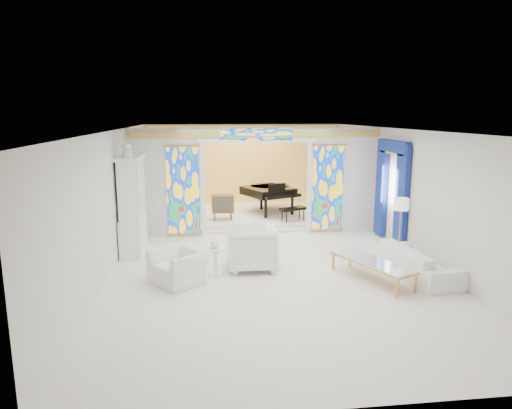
{
  "coord_description": "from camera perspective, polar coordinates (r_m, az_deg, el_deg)",
  "views": [
    {
      "loc": [
        -1.51,
        -10.57,
        3.36
      ],
      "look_at": [
        -0.22,
        0.2,
        1.2
      ],
      "focal_mm": 32.0,
      "sensor_mm": 36.0,
      "label": 1
    }
  ],
  "objects": [
    {
      "name": "side_table",
      "position": [
        9.75,
        -5.1,
        -6.56
      ],
      "size": [
        0.61,
        0.61,
        0.59
      ],
      "rotation": [
        0.0,
        0.0,
        -0.36
      ],
      "color": "white",
      "rests_on": "floor"
    },
    {
      "name": "gold_curtain_back",
      "position": [
        16.62,
        -1.57,
        4.81
      ],
      "size": [
        6.7,
        0.1,
        2.9
      ],
      "primitive_type": "cube",
      "color": "#F5C055",
      "rests_on": "wall_back"
    },
    {
      "name": "blue_drapes",
      "position": [
        12.42,
        16.56,
        2.52
      ],
      "size": [
        0.14,
        1.85,
        2.65
      ],
      "color": "navy",
      "rests_on": "wall_right"
    },
    {
      "name": "coffee_table",
      "position": [
        9.64,
        14.3,
        -7.03
      ],
      "size": [
        1.33,
        2.01,
        0.43
      ],
      "rotation": [
        0.0,
        0.0,
        0.42
      ],
      "color": "silver",
      "rests_on": "floor"
    },
    {
      "name": "wall_right",
      "position": [
        11.85,
        18.31,
        1.63
      ],
      "size": [
        0.02,
        12.0,
        3.0
      ],
      "primitive_type": "cube",
      "color": "silver",
      "rests_on": "floor"
    },
    {
      "name": "wall_back",
      "position": [
        16.74,
        -1.61,
        4.86
      ],
      "size": [
        7.0,
        0.02,
        3.0
      ],
      "primitive_type": "cube",
      "color": "silver",
      "rests_on": "floor"
    },
    {
      "name": "stained_glass_left",
      "position": [
        12.64,
        -9.08,
        1.72
      ],
      "size": [
        0.9,
        0.04,
        2.4
      ],
      "primitive_type": "cube",
      "color": "gold",
      "rests_on": "partition_wall"
    },
    {
      "name": "grand_piano",
      "position": [
        15.02,
        1.74,
        1.7
      ],
      "size": [
        1.94,
        2.88,
        1.02
      ],
      "rotation": [
        0.0,
        0.0,
        0.43
      ],
      "color": "black",
      "rests_on": "alcove_platform"
    },
    {
      "name": "tv_console",
      "position": [
        13.96,
        -4.19,
        0.11
      ],
      "size": [
        0.67,
        0.47,
        0.76
      ],
      "rotation": [
        0.0,
        0.0,
        0.03
      ],
      "color": "brown",
      "rests_on": "alcove_platform"
    },
    {
      "name": "stained_glass_right",
      "position": [
        13.12,
        8.94,
        2.07
      ],
      "size": [
        0.9,
        0.04,
        2.4
      ],
      "primitive_type": "cube",
      "color": "gold",
      "rests_on": "partition_wall"
    },
    {
      "name": "alcove_platform",
      "position": [
        15.11,
        -0.92,
        -1.26
      ],
      "size": [
        6.8,
        3.8,
        0.18
      ],
      "primitive_type": "cube",
      "color": "white",
      "rests_on": "floor"
    },
    {
      "name": "chandelier",
      "position": [
        14.69,
        -0.12,
        8.08
      ],
      "size": [
        0.48,
        0.48,
        0.3
      ],
      "primitive_type": "cylinder",
      "color": "#C38D44",
      "rests_on": "ceiling"
    },
    {
      "name": "china_cabinet",
      "position": [
        11.51,
        -15.21,
        -0.14
      ],
      "size": [
        0.56,
        1.46,
        2.72
      ],
      "color": "white",
      "rests_on": "floor"
    },
    {
      "name": "floor_lamp",
      "position": [
        11.2,
        17.68,
        -0.31
      ],
      "size": [
        0.46,
        0.46,
        1.43
      ],
      "rotation": [
        0.0,
        0.0,
        -0.43
      ],
      "color": "#C38D44",
      "rests_on": "floor"
    },
    {
      "name": "sofa",
      "position": [
        10.23,
        19.53,
        -6.75
      ],
      "size": [
        1.09,
        2.24,
        0.63
      ],
      "primitive_type": "imported",
      "rotation": [
        0.0,
        0.0,
        1.69
      ],
      "color": "white",
      "rests_on": "floor"
    },
    {
      "name": "wall_front",
      "position": [
        5.16,
        10.87,
        -10.11
      ],
      "size": [
        7.0,
        0.02,
        3.0
      ],
      "primitive_type": "cube",
      "color": "silver",
      "rests_on": "floor"
    },
    {
      "name": "stained_glass_transom",
      "position": [
        12.56,
        0.1,
        8.78
      ],
      "size": [
        2.0,
        0.04,
        0.34
      ],
      "primitive_type": "cube",
      "color": "gold",
      "rests_on": "partition_wall"
    },
    {
      "name": "wall_left",
      "position": [
        10.92,
        -17.21,
        0.92
      ],
      "size": [
        0.02,
        12.0,
        3.0
      ],
      "primitive_type": "cube",
      "color": "silver",
      "rests_on": "floor"
    },
    {
      "name": "armchair_right",
      "position": [
        10.04,
        -0.56,
        -5.41
      ],
      "size": [
        1.09,
        1.06,
        0.97
      ],
      "primitive_type": "imported",
      "rotation": [
        0.0,
        0.0,
        -1.6
      ],
      "color": "white",
      "rests_on": "floor"
    },
    {
      "name": "floor",
      "position": [
        11.19,
        1.26,
        -6.23
      ],
      "size": [
        12.0,
        12.0,
        0.0
      ],
      "primitive_type": "plane",
      "color": "white",
      "rests_on": "ground"
    },
    {
      "name": "ceiling",
      "position": [
        10.68,
        1.33,
        9.3
      ],
      "size": [
        7.0,
        12.0,
        0.02
      ],
      "primitive_type": "cube",
      "color": "white",
      "rests_on": "wall_back"
    },
    {
      "name": "partition_wall",
      "position": [
        12.77,
        0.04,
        3.56
      ],
      "size": [
        7.0,
        0.22,
        3.0
      ],
      "color": "silver",
      "rests_on": "floor"
    },
    {
      "name": "armchair_left",
      "position": [
        9.42,
        -9.68,
        -7.67
      ],
      "size": [
        1.34,
        1.36,
        0.67
      ],
      "primitive_type": "imported",
      "rotation": [
        0.0,
        0.0,
        -0.91
      ],
      "color": "white",
      "rests_on": "floor"
    },
    {
      "name": "vase",
      "position": [
        9.66,
        -5.13,
        -4.82
      ],
      "size": [
        0.22,
        0.22,
        0.2
      ],
      "primitive_type": "imported",
      "rotation": [
        0.0,
        0.0,
        -0.15
      ],
      "color": "white",
      "rests_on": "side_table"
    }
  ]
}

